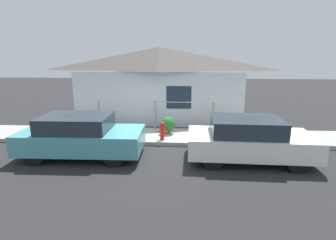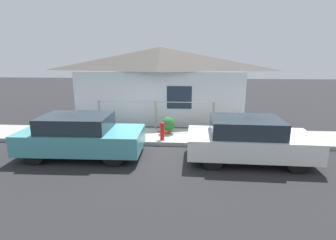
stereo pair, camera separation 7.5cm
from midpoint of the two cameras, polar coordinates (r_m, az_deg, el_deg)
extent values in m
plane|color=#262628|center=(9.50, -4.22, -5.65)|extent=(60.00, 60.00, 0.00)
cube|color=#9E9E99|center=(10.39, -3.48, -3.51)|extent=(24.00, 1.94, 0.15)
cube|color=silver|center=(11.80, -2.49, 4.43)|extent=(7.70, 0.12, 2.49)
cube|color=#1E2838|center=(11.65, 2.19, 4.93)|extent=(1.10, 0.04, 1.00)
pyramid|color=#605B56|center=(12.69, -2.04, 13.18)|extent=(8.10, 2.20, 1.08)
cylinder|color=gray|center=(11.54, -14.91, 1.25)|extent=(0.10, 0.10, 1.20)
cylinder|color=gray|center=(11.00, -2.99, 1.10)|extent=(0.10, 0.10, 1.20)
cylinder|color=gray|center=(10.98, 9.55, 0.91)|extent=(0.10, 0.10, 1.20)
cylinder|color=gray|center=(10.90, -3.02, 3.94)|extent=(4.80, 0.03, 0.03)
cube|color=teal|center=(8.82, -18.35, -4.08)|extent=(3.86, 1.85, 0.63)
cube|color=#232D38|center=(8.73, -19.55, -0.59)|extent=(2.14, 1.60, 0.47)
cylinder|color=black|center=(9.25, -9.70, -4.29)|extent=(0.64, 0.22, 0.63)
cylinder|color=black|center=(7.86, -12.01, -7.67)|extent=(0.64, 0.22, 0.63)
cylinder|color=black|center=(10.01, -23.08, -3.82)|extent=(0.64, 0.22, 0.63)
cylinder|color=black|center=(8.74, -27.30, -6.73)|extent=(0.64, 0.22, 0.63)
cube|color=white|center=(8.40, 17.12, -4.93)|extent=(3.78, 1.85, 0.61)
cube|color=#232D38|center=(8.22, 16.37, -1.30)|extent=(2.09, 1.60, 0.49)
cylinder|color=black|center=(9.48, 23.00, -4.75)|extent=(0.64, 0.21, 0.64)
cylinder|color=black|center=(8.12, 26.22, -8.10)|extent=(0.64, 0.21, 0.64)
cylinder|color=black|center=(9.03, 8.80, -4.67)|extent=(0.64, 0.21, 0.64)
cylinder|color=black|center=(7.60, 9.50, -8.29)|extent=(0.64, 0.21, 0.64)
cylinder|color=red|center=(9.64, -1.49, -2.68)|extent=(0.16, 0.16, 0.55)
sphere|color=red|center=(9.56, -1.50, -0.90)|extent=(0.16, 0.16, 0.16)
cylinder|color=red|center=(9.64, -2.16, -2.51)|extent=(0.14, 0.07, 0.07)
cylinder|color=red|center=(9.62, -0.82, -2.54)|extent=(0.14, 0.07, 0.07)
cylinder|color=brown|center=(10.46, -0.28, -2.47)|extent=(0.22, 0.22, 0.17)
sphere|color=#235B28|center=(10.38, -0.28, -0.86)|extent=(0.58, 0.58, 0.58)
camera|label=1|loc=(0.04, -90.23, -0.05)|focal=28.00mm
camera|label=2|loc=(0.04, 89.77, 0.05)|focal=28.00mm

